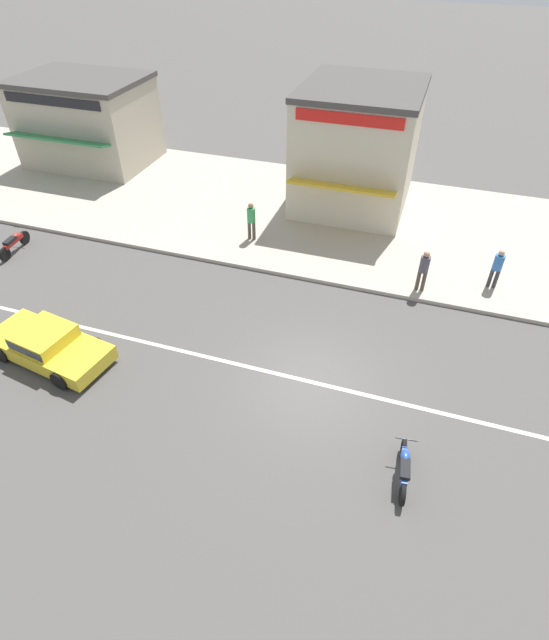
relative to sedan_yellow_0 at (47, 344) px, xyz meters
name	(u,v)px	position (x,y,z in m)	size (l,w,h in m)	color
ground_plane	(311,382)	(8.10, 1.53, -0.53)	(160.00, 160.00, 0.00)	#4C4947
lane_centre_stripe	(311,382)	(8.10, 1.53, -0.53)	(50.40, 0.14, 0.01)	silver
kerb_strip	(369,224)	(8.10, 11.56, -0.46)	(68.00, 10.00, 0.15)	#ADA393
sedan_yellow_0	(47,344)	(0.00, 0.00, 0.00)	(4.33, 2.29, 1.06)	yellow
motorcycle_0	(14,242)	(-5.37, 4.81, -0.11)	(0.56, 1.90, 0.80)	black
motorcycle_2	(404,467)	(11.10, -0.90, -0.11)	(0.56, 1.82, 0.80)	black
pedestrian_near_clock	(424,268)	(10.70, 7.11, 0.58)	(0.34, 0.34, 1.65)	#4C4238
pedestrian_mid_kerb	(497,266)	(13.20, 8.15, 0.52)	(0.34, 0.34, 1.56)	#333338
pedestrian_by_shop	(251,218)	(3.60, 8.58, 0.58)	(0.34, 0.34, 1.65)	#4C4238
shopfront_corner_warung	(88,121)	(-7.50, 13.82, 1.77)	(6.39, 5.39, 4.29)	#B2A893
shopfront_mid_block	(357,147)	(6.90, 13.37, 2.22)	(5.02, 6.31, 5.20)	beige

